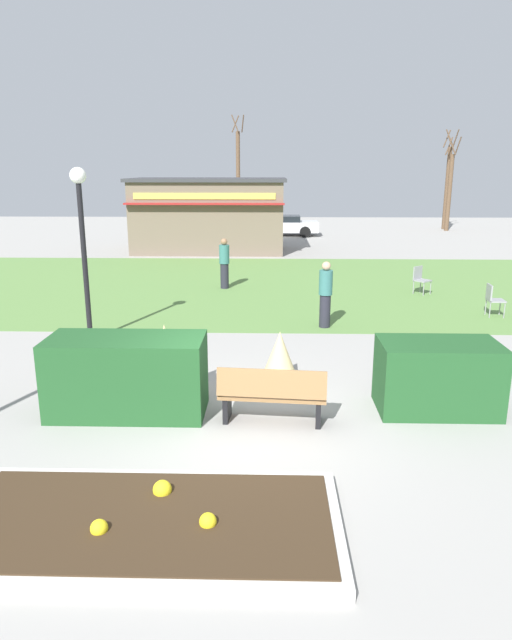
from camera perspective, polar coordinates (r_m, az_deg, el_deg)
name	(u,v)px	position (r m, az deg, el deg)	size (l,w,h in m)	color
ground_plane	(237,424)	(9.14, -1.93, -10.44)	(80.00, 80.00, 0.00)	#999691
lawn_patch	(256,285)	(19.81, 0.00, 3.54)	(36.00, 12.00, 0.01)	#5B8442
flower_bed	(145,523)	(6.85, -11.07, -19.38)	(4.39, 2.14, 0.30)	beige
park_bench	(272,395)	(9.00, 1.63, -7.53)	(1.74, 0.67, 0.95)	olive
hedge_left	(127,376)	(9.55, -12.81, -5.48)	(2.53, 1.10, 1.30)	#1E4C23
hedge_right	(438,377)	(9.91, 17.77, -5.44)	(1.94, 1.10, 1.18)	#1E4C23
ornamental_grass_behind_left	(185,361)	(10.25, -7.17, -4.15)	(0.80, 0.80, 1.17)	#D1BC7F
ornamental_grass_behind_right	(165,358)	(10.32, -9.08, -3.83)	(0.73, 0.73, 1.27)	#D1BC7F
ornamental_grass_behind_center	(280,356)	(10.75, 2.40, -3.68)	(0.74, 0.74, 0.98)	#D1BC7F
lamppost_mid	(82,234)	(13.47, -17.03, 8.27)	(0.36, 0.36, 3.96)	black
trash_bin	(416,378)	(10.12, 15.78, -5.60)	(0.52, 0.52, 0.93)	#2D4233
food_kiosk	(209,215)	(28.25, -4.70, 10.50)	(7.43, 4.50, 3.49)	#6B5B4C
cafe_chair_west	(493,298)	(16.75, 22.68, 2.09)	(0.47, 0.47, 0.89)	gray
cafe_chair_east	(420,278)	(19.06, 16.17, 4.10)	(0.62, 0.62, 0.89)	gray
person_strolling	(224,263)	(19.14, -3.19, 5.72)	(0.34, 0.34, 1.69)	#23232D
person_standing	(325,294)	(14.43, 6.99, 2.59)	(0.34, 0.34, 1.69)	#23232D
parked_car_west_slot	(193,225)	(35.13, -6.31, 9.50)	(4.31, 2.27, 1.20)	#B7BABF
parked_car_center_slot	(283,225)	(34.82, 2.68, 9.52)	(4.23, 2.11, 1.20)	silver
tree_left_bg	(449,190)	(39.48, 18.85, 12.21)	(0.91, 0.96, 5.88)	brown
tree_right_bg	(447,186)	(40.48, 18.64, 12.63)	(0.91, 0.96, 6.38)	brown
tree_center_bg	(238,177)	(40.53, -1.81, 14.13)	(0.91, 0.96, 7.45)	brown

